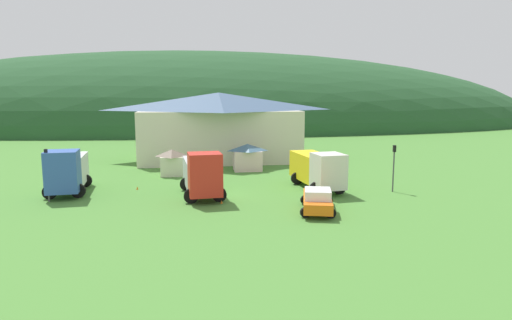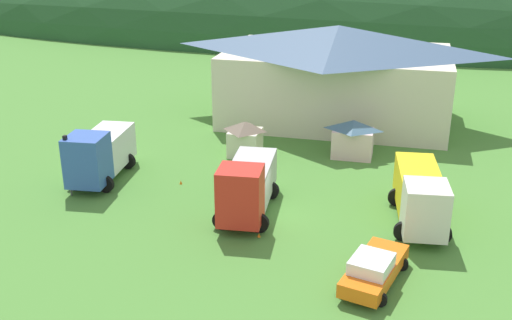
{
  "view_description": "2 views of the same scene",
  "coord_description": "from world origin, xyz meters",
  "px_view_note": "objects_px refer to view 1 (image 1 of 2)",
  "views": [
    {
      "loc": [
        -2.29,
        -34.41,
        8.06
      ],
      "look_at": [
        3.14,
        2.84,
        2.35
      ],
      "focal_mm": 30.91,
      "sensor_mm": 36.0,
      "label": 1
    },
    {
      "loc": [
        6.82,
        -31.2,
        15.93
      ],
      "look_at": [
        -2.29,
        4.76,
        1.53
      ],
      "focal_mm": 42.56,
      "sensor_mm": 36.0,
      "label": 2
    }
  ],
  "objects_px": {
    "play_shed_cream": "(172,162)",
    "service_pickup_orange": "(317,200)",
    "box_truck_blue": "(67,170)",
    "traffic_cone_near_pickup": "(222,203)",
    "depot_building": "(219,125)",
    "traffic_light_east": "(394,163)",
    "play_shed_pink": "(248,157)",
    "crane_truck_red": "(202,173)",
    "flatbed_truck_yellow": "(318,168)",
    "traffic_cone_mid_row": "(137,190)",
    "traffic_light_west": "(47,169)"
  },
  "relations": [
    {
      "from": "box_truck_blue",
      "to": "crane_truck_red",
      "type": "xyz_separation_m",
      "value": [
        10.76,
        -2.52,
        -0.09
      ]
    },
    {
      "from": "play_shed_cream",
      "to": "traffic_light_west",
      "type": "relative_size",
      "value": 0.65
    },
    {
      "from": "traffic_light_west",
      "to": "traffic_cone_mid_row",
      "type": "distance_m",
      "value": 7.35
    },
    {
      "from": "service_pickup_orange",
      "to": "traffic_light_east",
      "type": "height_order",
      "value": "traffic_light_east"
    },
    {
      "from": "depot_building",
      "to": "play_shed_cream",
      "type": "bearing_deg",
      "value": -116.86
    },
    {
      "from": "traffic_cone_mid_row",
      "to": "box_truck_blue",
      "type": "bearing_deg",
      "value": -173.4
    },
    {
      "from": "play_shed_pink",
      "to": "box_truck_blue",
      "type": "bearing_deg",
      "value": -151.73
    },
    {
      "from": "crane_truck_red",
      "to": "flatbed_truck_yellow",
      "type": "height_order",
      "value": "crane_truck_red"
    },
    {
      "from": "traffic_cone_mid_row",
      "to": "traffic_light_east",
      "type": "bearing_deg",
      "value": -10.49
    },
    {
      "from": "traffic_light_west",
      "to": "traffic_cone_near_pickup",
      "type": "xyz_separation_m",
      "value": [
        12.79,
        -2.43,
        -2.46
      ]
    },
    {
      "from": "depot_building",
      "to": "traffic_cone_mid_row",
      "type": "height_order",
      "value": "depot_building"
    },
    {
      "from": "play_shed_cream",
      "to": "box_truck_blue",
      "type": "height_order",
      "value": "box_truck_blue"
    },
    {
      "from": "play_shed_cream",
      "to": "service_pickup_orange",
      "type": "xyz_separation_m",
      "value": [
        10.43,
        -15.28,
        -0.5
      ]
    },
    {
      "from": "play_shed_cream",
      "to": "traffic_cone_mid_row",
      "type": "distance_m",
      "value": 6.98
    },
    {
      "from": "traffic_light_west",
      "to": "traffic_light_east",
      "type": "relative_size",
      "value": 1.03
    },
    {
      "from": "flatbed_truck_yellow",
      "to": "traffic_cone_mid_row",
      "type": "distance_m",
      "value": 15.36
    },
    {
      "from": "depot_building",
      "to": "crane_truck_red",
      "type": "xyz_separation_m",
      "value": [
        -2.61,
        -19.93,
        -2.38
      ]
    },
    {
      "from": "depot_building",
      "to": "flatbed_truck_yellow",
      "type": "relative_size",
      "value": 2.65
    },
    {
      "from": "play_shed_cream",
      "to": "play_shed_pink",
      "type": "bearing_deg",
      "value": 11.43
    },
    {
      "from": "traffic_cone_near_pickup",
      "to": "depot_building",
      "type": "bearing_deg",
      "value": 86.83
    },
    {
      "from": "play_shed_pink",
      "to": "traffic_cone_near_pickup",
      "type": "height_order",
      "value": "play_shed_pink"
    },
    {
      "from": "depot_building",
      "to": "box_truck_blue",
      "type": "distance_m",
      "value": 22.07
    },
    {
      "from": "play_shed_pink",
      "to": "service_pickup_orange",
      "type": "xyz_separation_m",
      "value": [
        2.71,
        -16.84,
        -0.63
      ]
    },
    {
      "from": "depot_building",
      "to": "service_pickup_orange",
      "type": "bearing_deg",
      "value": -78.74
    },
    {
      "from": "service_pickup_orange",
      "to": "traffic_light_east",
      "type": "xyz_separation_m",
      "value": [
        7.91,
        5.09,
        1.57
      ]
    },
    {
      "from": "service_pickup_orange",
      "to": "play_shed_cream",
      "type": "bearing_deg",
      "value": -131.26
    },
    {
      "from": "box_truck_blue",
      "to": "traffic_light_west",
      "type": "height_order",
      "value": "traffic_light_west"
    },
    {
      "from": "depot_building",
      "to": "crane_truck_red",
      "type": "bearing_deg",
      "value": -97.46
    },
    {
      "from": "traffic_light_east",
      "to": "flatbed_truck_yellow",
      "type": "bearing_deg",
      "value": 162.1
    },
    {
      "from": "play_shed_cream",
      "to": "traffic_cone_mid_row",
      "type": "relative_size",
      "value": 4.74
    },
    {
      "from": "crane_truck_red",
      "to": "traffic_cone_near_pickup",
      "type": "height_order",
      "value": "crane_truck_red"
    },
    {
      "from": "play_shed_pink",
      "to": "traffic_cone_mid_row",
      "type": "height_order",
      "value": "play_shed_pink"
    },
    {
      "from": "traffic_light_east",
      "to": "traffic_cone_near_pickup",
      "type": "height_order",
      "value": "traffic_light_east"
    },
    {
      "from": "play_shed_cream",
      "to": "traffic_light_east",
      "type": "bearing_deg",
      "value": -29.07
    },
    {
      "from": "traffic_cone_mid_row",
      "to": "crane_truck_red",
      "type": "bearing_deg",
      "value": -30.28
    },
    {
      "from": "traffic_light_east",
      "to": "traffic_cone_near_pickup",
      "type": "distance_m",
      "value": 14.6
    },
    {
      "from": "flatbed_truck_yellow",
      "to": "traffic_light_west",
      "type": "height_order",
      "value": "traffic_light_west"
    },
    {
      "from": "depot_building",
      "to": "box_truck_blue",
      "type": "relative_size",
      "value": 2.87
    },
    {
      "from": "traffic_cone_near_pickup",
      "to": "traffic_cone_mid_row",
      "type": "xyz_separation_m",
      "value": [
        -6.74,
        5.78,
        0.0
      ]
    },
    {
      "from": "box_truck_blue",
      "to": "traffic_light_west",
      "type": "distance_m",
      "value": 2.86
    },
    {
      "from": "depot_building",
      "to": "traffic_cone_mid_row",
      "type": "distance_m",
      "value": 19.06
    },
    {
      "from": "depot_building",
      "to": "flatbed_truck_yellow",
      "type": "xyz_separation_m",
      "value": [
        7.14,
        -18.77,
        -2.42
      ]
    },
    {
      "from": "depot_building",
      "to": "crane_truck_red",
      "type": "distance_m",
      "value": 20.24
    },
    {
      "from": "crane_truck_red",
      "to": "service_pickup_orange",
      "type": "height_order",
      "value": "crane_truck_red"
    },
    {
      "from": "crane_truck_red",
      "to": "flatbed_truck_yellow",
      "type": "relative_size",
      "value": 1.0
    },
    {
      "from": "traffic_light_east",
      "to": "traffic_cone_mid_row",
      "type": "bearing_deg",
      "value": 169.51
    },
    {
      "from": "play_shed_cream",
      "to": "depot_building",
      "type": "bearing_deg",
      "value": 63.14
    },
    {
      "from": "crane_truck_red",
      "to": "traffic_cone_near_pickup",
      "type": "xyz_separation_m",
      "value": [
        1.36,
        -2.64,
        -1.83
      ]
    },
    {
      "from": "flatbed_truck_yellow",
      "to": "traffic_light_east",
      "type": "distance_m",
      "value": 6.22
    },
    {
      "from": "play_shed_pink",
      "to": "traffic_light_east",
      "type": "height_order",
      "value": "traffic_light_east"
    }
  ]
}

